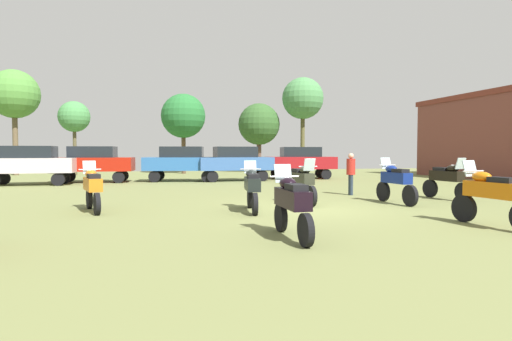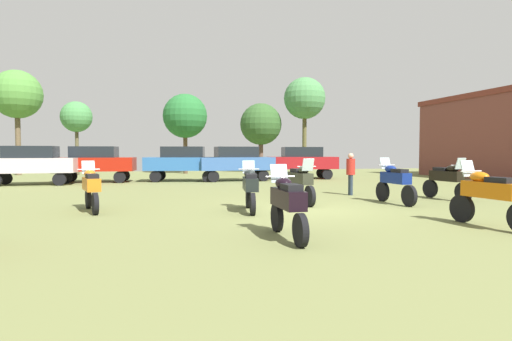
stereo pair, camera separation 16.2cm
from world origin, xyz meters
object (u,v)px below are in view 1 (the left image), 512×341
(motorcycle_3, at_px, (447,179))
(car_1, at_px, (235,161))
(tree_3, at_px, (183,116))
(motorcycle_7, at_px, (491,195))
(motorcycle_1, at_px, (292,202))
(car_3, at_px, (300,160))
(person_1, at_px, (351,171))
(tree_5, at_px, (259,124))
(motorcycle_5, at_px, (252,187))
(tree_2, at_px, (74,117))
(motorcycle_9, at_px, (301,181))
(motorcycle_2, at_px, (396,181))
(car_2, at_px, (30,162))
(car_5, at_px, (182,161))
(tree_4, at_px, (303,99))
(motorcycle_12, at_px, (93,187))
(tree_6, at_px, (14,95))
(car_4, at_px, (93,161))

(motorcycle_3, height_order, car_1, car_1)
(tree_3, bearing_deg, motorcycle_7, -79.12)
(motorcycle_1, relative_size, car_3, 0.47)
(person_1, distance_m, tree_5, 19.14)
(motorcycle_3, height_order, motorcycle_5, motorcycle_3)
(tree_2, bearing_deg, motorcycle_9, -63.29)
(car_3, xyz_separation_m, tree_3, (-6.61, 8.23, 3.29))
(motorcycle_2, xyz_separation_m, car_2, (-13.73, 11.32, 0.43))
(tree_2, bearing_deg, car_2, -94.01)
(car_5, distance_m, tree_4, 14.09)
(motorcycle_7, bearing_deg, car_1, 93.41)
(motorcycle_1, relative_size, car_2, 0.49)
(motorcycle_7, relative_size, person_1, 1.36)
(motorcycle_1, distance_m, motorcycle_5, 3.83)
(car_5, bearing_deg, motorcycle_5, -164.27)
(tree_3, bearing_deg, motorcycle_3, -69.29)
(motorcycle_1, distance_m, car_1, 16.37)
(motorcycle_3, relative_size, motorcycle_12, 1.07)
(motorcycle_1, xyz_separation_m, car_5, (-0.84, 16.62, 0.46))
(motorcycle_9, distance_m, motorcycle_12, 6.40)
(car_2, bearing_deg, tree_6, 19.55)
(motorcycle_5, distance_m, car_1, 12.57)
(tree_4, height_order, tree_5, tree_4)
(car_4, relative_size, car_5, 0.97)
(car_4, bearing_deg, motorcycle_2, -133.57)
(motorcycle_12, relative_size, car_5, 0.45)
(motorcycle_3, height_order, tree_4, tree_4)
(motorcycle_9, bearing_deg, tree_2, -65.78)
(motorcycle_12, relative_size, car_1, 0.47)
(motorcycle_2, xyz_separation_m, tree_3, (-5.22, 20.84, 3.73))
(tree_3, bearing_deg, motorcycle_1, -89.85)
(car_2, distance_m, car_5, 7.79)
(tree_3, bearing_deg, car_5, -95.14)
(motorcycle_1, xyz_separation_m, motorcycle_3, (7.59, 4.97, 0.02))
(tree_5, distance_m, tree_6, 18.44)
(person_1, bearing_deg, car_4, -119.24)
(motorcycle_2, height_order, tree_5, tree_5)
(motorcycle_2, xyz_separation_m, tree_6, (-17.25, 21.68, 5.10))
(motorcycle_1, bearing_deg, car_3, 69.76)
(motorcycle_9, bearing_deg, car_3, -112.85)
(motorcycle_1, relative_size, motorcycle_12, 1.05)
(motorcycle_2, height_order, motorcycle_7, motorcycle_2)
(motorcycle_2, xyz_separation_m, motorcycle_12, (-9.43, 0.52, -0.03))
(car_3, distance_m, tree_3, 11.06)
(motorcycle_5, height_order, tree_3, tree_3)
(motorcycle_9, bearing_deg, motorcycle_3, 176.34)
(motorcycle_12, bearing_deg, motorcycle_3, -14.51)
(motorcycle_9, bearing_deg, tree_4, -113.38)
(motorcycle_5, bearing_deg, motorcycle_12, 174.63)
(car_1, bearing_deg, motorcycle_12, 149.12)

